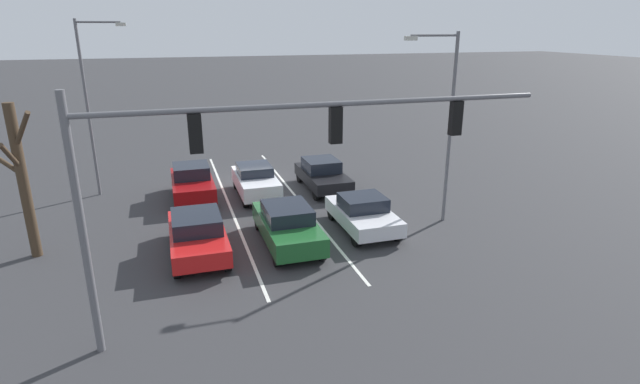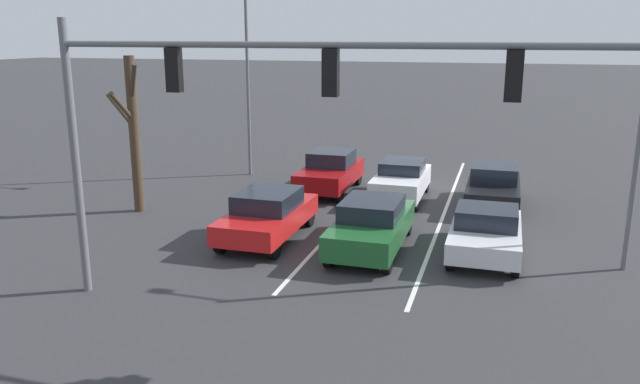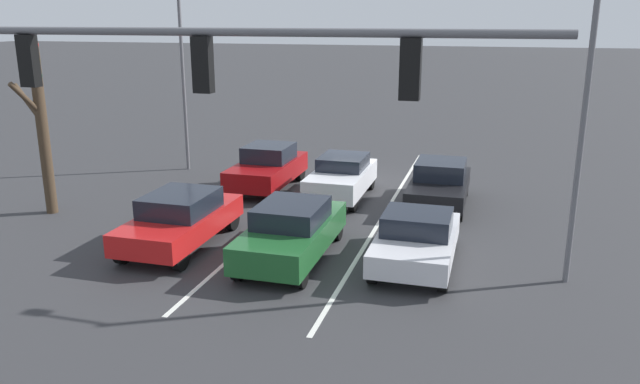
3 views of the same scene
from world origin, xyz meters
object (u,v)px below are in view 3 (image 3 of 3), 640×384
car_darkgreen_midlane_front (292,231)px  traffic_signal_gantry (94,94)px  car_white_midlane_second (342,177)px  street_lamp_right_shoulder (187,55)px  bare_tree_near (41,124)px  car_silver_leftlane_front (416,239)px  car_maroon_rightlane_second (268,167)px  street_lamp_left_shoulder (574,96)px  car_black_leftlane_second (439,183)px  car_red_rightlane_front (181,219)px

car_darkgreen_midlane_front → traffic_signal_gantry: (2.06, 5.01, 4.12)m
car_white_midlane_second → street_lamp_right_shoulder: 8.50m
traffic_signal_gantry → street_lamp_right_shoulder: bearing=-69.0°
car_darkgreen_midlane_front → bare_tree_near: bare_tree_near is taller
car_darkgreen_midlane_front → car_silver_leftlane_front: (-3.26, -0.45, -0.06)m
car_silver_leftlane_front → car_maroon_rightlane_second: (6.35, -5.99, 0.11)m
car_maroon_rightlane_second → traffic_signal_gantry: 12.20m
traffic_signal_gantry → street_lamp_left_shoulder: (-8.73, -5.39, -0.38)m
car_silver_leftlane_front → car_black_leftlane_second: car_black_leftlane_second is taller
bare_tree_near → car_maroon_rightlane_second: bearing=-140.8°
car_white_midlane_second → traffic_signal_gantry: (1.94, 11.03, 4.12)m
car_darkgreen_midlane_front → car_black_leftlane_second: car_darkgreen_midlane_front is taller
traffic_signal_gantry → car_white_midlane_second: bearing=-100.0°
car_silver_leftlane_front → bare_tree_near: bare_tree_near is taller
car_maroon_rightlane_second → car_black_leftlane_second: size_ratio=1.01×
car_silver_leftlane_front → traffic_signal_gantry: traffic_signal_gantry is taller
car_red_rightlane_front → car_maroon_rightlane_second: car_maroon_rightlane_second is taller
car_red_rightlane_front → car_silver_leftlane_front: (-6.58, -0.36, -0.07)m
car_darkgreen_midlane_front → car_silver_leftlane_front: car_darkgreen_midlane_front is taller
traffic_signal_gantry → street_lamp_left_shoulder: 10.26m
car_darkgreen_midlane_front → car_black_leftlane_second: (-3.31, -6.05, 0.00)m
traffic_signal_gantry → car_black_leftlane_second: bearing=-115.9°
car_white_midlane_second → bare_tree_near: size_ratio=0.73×
traffic_signal_gantry → bare_tree_near: bearing=-44.1°
car_darkgreen_midlane_front → bare_tree_near: 9.36m
car_white_midlane_second → car_black_leftlane_second: (-3.43, -0.04, 0.00)m
car_white_midlane_second → car_black_leftlane_second: 3.43m
car_darkgreen_midlane_front → traffic_signal_gantry: bearing=67.6°
street_lamp_right_shoulder → bare_tree_near: size_ratio=1.49×
car_red_rightlane_front → bare_tree_near: bearing=-15.6°
car_darkgreen_midlane_front → street_lamp_right_shoulder: bearing=-49.5°
car_silver_leftlane_front → street_lamp_left_shoulder: (-3.41, 0.07, 3.80)m
car_black_leftlane_second → car_maroon_rightlane_second: bearing=-3.5°
traffic_signal_gantry → bare_tree_near: traffic_signal_gantry is taller
street_lamp_right_shoulder → street_lamp_left_shoulder: bearing=149.8°
car_silver_leftlane_front → bare_tree_near: size_ratio=0.73×
car_black_leftlane_second → street_lamp_left_shoulder: bearing=120.6°
street_lamp_right_shoulder → car_black_leftlane_second: bearing=167.1°
car_silver_leftlane_front → street_lamp_left_shoulder: street_lamp_left_shoulder is taller
traffic_signal_gantry → street_lamp_left_shoulder: size_ratio=1.59×
car_darkgreen_midlane_front → car_maroon_rightlane_second: bearing=-64.4°
car_darkgreen_midlane_front → street_lamp_right_shoulder: (7.22, -8.46, 3.99)m
traffic_signal_gantry → street_lamp_left_shoulder: street_lamp_left_shoulder is taller
street_lamp_right_shoulder → bare_tree_near: street_lamp_right_shoulder is taller
car_white_midlane_second → street_lamp_right_shoulder: bearing=-19.0°
car_darkgreen_midlane_front → car_white_midlane_second: bearing=-88.8°
car_silver_leftlane_front → car_black_leftlane_second: (-0.05, -5.60, 0.06)m
car_silver_leftlane_front → bare_tree_near: 12.47m
car_darkgreen_midlane_front → street_lamp_right_shoulder: size_ratio=0.55×
car_red_rightlane_front → street_lamp_left_shoulder: size_ratio=0.58×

